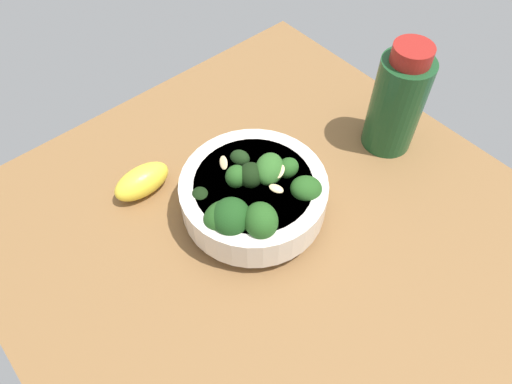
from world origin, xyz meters
TOP-DOWN VIEW (x-y plane):
  - ground_plane at (0.00, 0.00)cm, footprint 64.76×64.76cm
  - bowl_of_broccoli at (-2.59, 0.03)cm, footprint 18.26×18.60cm
  - lemon_wedge at (-15.26, -8.95)cm, footprint 4.10×7.97cm
  - bottle_tall at (-0.42, 23.05)cm, footprint 7.11×7.11cm

SIDE VIEW (x-z plane):
  - ground_plane at x=0.00cm, z-range -3.73..0.00cm
  - lemon_wedge at x=-15.26cm, z-range 0.00..4.03cm
  - bowl_of_broccoli at x=-2.59cm, z-range -0.64..9.27cm
  - bottle_tall at x=-0.42cm, z-range -0.49..15.94cm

